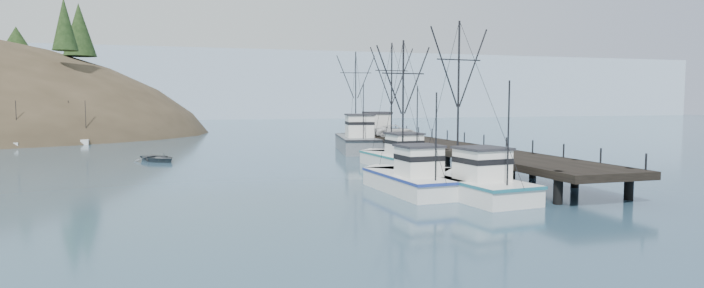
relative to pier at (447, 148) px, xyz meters
name	(u,v)px	position (x,y,z in m)	size (l,w,h in m)	color
ground	(356,202)	(-14.00, -16.00, -1.69)	(400.00, 400.00, 0.00)	#2B4960
pier	(447,148)	(0.00, 0.00, 0.00)	(6.00, 44.00, 2.00)	black
distant_ridge	(246,118)	(-4.00, 154.00, -1.69)	(360.00, 40.00, 26.00)	#9EB2C6
distant_ridge_far	(102,118)	(-54.00, 169.00, -1.69)	(180.00, 25.00, 18.00)	silver
moored_sailboats	(33,141)	(-45.14, 40.55, -1.36)	(17.64, 14.07, 6.35)	silver
trawler_near	(466,183)	(-6.36, -15.66, -0.87)	(4.89, 11.75, 11.77)	silver
trawler_mid	(409,179)	(-9.34, -13.02, -0.87)	(4.18, 10.72, 10.68)	silver
trawler_far	(396,158)	(-5.24, -0.09, -0.87)	(4.53, 11.76, 11.92)	silver
work_vessel	(357,141)	(-3.87, 16.73, -0.46)	(6.50, 15.02, 12.59)	slate
pier_shed	(377,123)	(-1.03, 17.45, 1.73)	(3.00, 3.20, 2.80)	silver
pickup_truck	(396,131)	(-0.60, 12.17, 0.98)	(2.22, 4.81, 1.34)	silver
motorboat	(158,161)	(-26.77, 11.35, -1.69)	(3.51, 4.92, 1.02)	#505659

